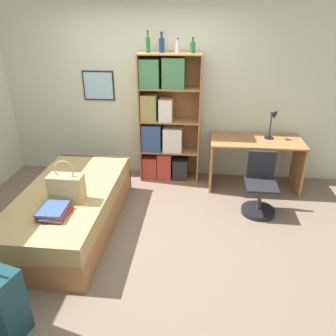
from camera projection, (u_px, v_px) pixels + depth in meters
name	position (u px, v px, depth m)	size (l,w,h in m)	color
ground_plane	(136.00, 230.00, 3.98)	(14.00, 14.00, 0.00)	#756051
wall_back	(153.00, 93.00, 4.93)	(10.00, 0.09, 2.60)	beige
bed	(71.00, 208.00, 3.97)	(1.05, 2.09, 0.50)	#A36B3D
handbag	(67.00, 187.00, 3.58)	(0.38, 0.18, 0.48)	tan
book_stack_on_bed	(54.00, 212.00, 3.35)	(0.31, 0.38, 0.09)	#232328
bookcase	(164.00, 123.00, 4.87)	(0.89, 0.35, 1.90)	#A36B3D
bottle_green	(148.00, 44.00, 4.41)	(0.06, 0.06, 0.28)	#1E6B2D
bottle_brown	(162.00, 45.00, 4.45)	(0.08, 0.08, 0.27)	navy
bottle_clear	(178.00, 47.00, 4.38)	(0.06, 0.06, 0.19)	#B7BCC1
bottle_blue	(193.00, 47.00, 4.38)	(0.07, 0.07, 0.20)	#1E6B2D
desk	(255.00, 154.00, 4.78)	(1.31, 0.65, 0.75)	#A36B3D
desk_lamp	(274.00, 118.00, 4.61)	(0.18, 0.13, 0.45)	black
desk_chair	(259.00, 194.00, 4.25)	(0.44, 0.44, 0.80)	black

